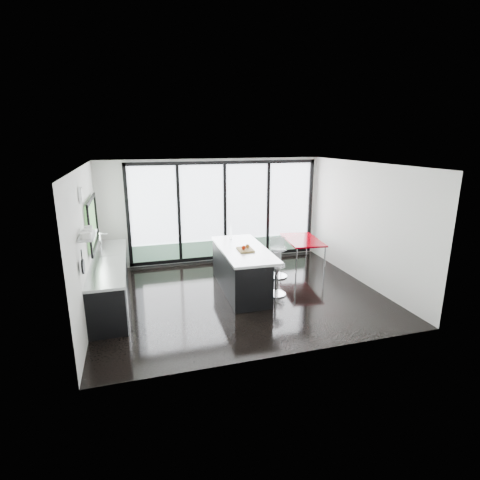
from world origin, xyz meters
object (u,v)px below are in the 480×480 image
object	(u,v)px
red_table	(302,253)
island	(240,269)
bar_stool_far	(278,262)
bar_stool_near	(276,279)

from	to	relation	value
red_table	island	bearing A→B (deg)	-153.46
bar_stool_far	red_table	size ratio (longest dim) A/B	0.52
island	bar_stool_far	xyz separation A→B (m)	(1.12, 0.52, -0.12)
island	red_table	xyz separation A→B (m)	(1.99, 0.99, -0.10)
island	bar_stool_far	size ratio (longest dim) A/B	3.20
bar_stool_near	red_table	world-z (taller)	red_table
island	bar_stool_near	bearing A→B (deg)	-36.51
island	red_table	distance (m)	2.22
island	bar_stool_far	bearing A→B (deg)	24.92
island	bar_stool_far	distance (m)	1.24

